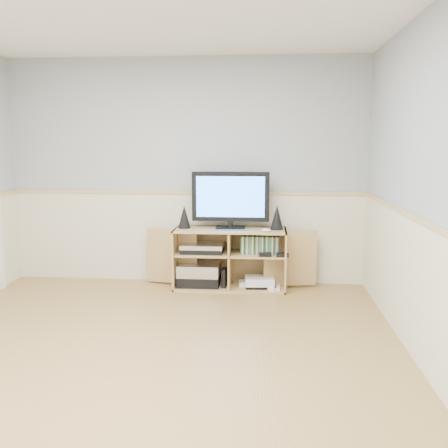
# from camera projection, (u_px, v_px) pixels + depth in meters

# --- Properties ---
(room) EXTENTS (4.04, 4.54, 2.54)m
(room) POSITION_uv_depth(u_px,v_px,m) (129.00, 193.00, 3.49)
(room) COLOR tan
(room) RESTS_ON ground
(media_cabinet) EXTENTS (1.89, 0.45, 0.65)m
(media_cabinet) POSITION_uv_depth(u_px,v_px,m) (230.00, 257.00, 5.48)
(media_cabinet) COLOR tan
(media_cabinet) RESTS_ON floor
(monitor) EXTENTS (0.83, 0.18, 0.61)m
(monitor) POSITION_uv_depth(u_px,v_px,m) (230.00, 198.00, 5.37)
(monitor) COLOR black
(monitor) RESTS_ON media_cabinet
(speaker_left) EXTENTS (0.14, 0.14, 0.25)m
(speaker_left) POSITION_uv_depth(u_px,v_px,m) (184.00, 217.00, 5.42)
(speaker_left) COLOR black
(speaker_left) RESTS_ON media_cabinet
(speaker_right) EXTENTS (0.14, 0.14, 0.26)m
(speaker_right) POSITION_uv_depth(u_px,v_px,m) (277.00, 217.00, 5.33)
(speaker_right) COLOR black
(speaker_right) RESTS_ON media_cabinet
(keyboard) EXTENTS (0.31, 0.14, 0.01)m
(keyboard) POSITION_uv_depth(u_px,v_px,m) (230.00, 231.00, 5.23)
(keyboard) COLOR silver
(keyboard) RESTS_ON media_cabinet
(mouse) EXTENTS (0.11, 0.08, 0.04)m
(mouse) POSITION_uv_depth(u_px,v_px,m) (266.00, 230.00, 5.20)
(mouse) COLOR white
(mouse) RESTS_ON media_cabinet
(av_components) EXTENTS (0.53, 0.34, 0.47)m
(av_components) POSITION_uv_depth(u_px,v_px,m) (200.00, 267.00, 5.47)
(av_components) COLOR black
(av_components) RESTS_ON media_cabinet
(game_consoles) EXTENTS (0.45, 0.30, 0.11)m
(game_consoles) POSITION_uv_depth(u_px,v_px,m) (258.00, 282.00, 5.43)
(game_consoles) COLOR white
(game_consoles) RESTS_ON media_cabinet
(game_cases) EXTENTS (0.40, 0.14, 0.19)m
(game_cases) POSITION_uv_depth(u_px,v_px,m) (260.00, 245.00, 5.35)
(game_cases) COLOR #3F8C3F
(game_cases) RESTS_ON media_cabinet
(wall_outlet) EXTENTS (0.12, 0.03, 0.12)m
(wall_outlet) POSITION_uv_depth(u_px,v_px,m) (275.00, 231.00, 5.57)
(wall_outlet) COLOR white
(wall_outlet) RESTS_ON wall_back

